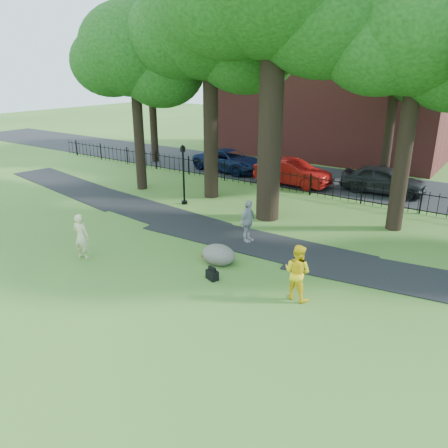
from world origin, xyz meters
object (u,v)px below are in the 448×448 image
Objects in this scene: boulder at (218,253)px; red_sedan at (292,172)px; woman at (81,236)px; man at (297,272)px; lamppost at (184,175)px.

red_sedan is (-2.93, 12.11, 0.40)m from boulder.
man is at bearing 179.75° from woman.
red_sedan is (-6.53, 12.87, -0.13)m from man.
woman reaches higher than red_sedan.
lamppost is (-9.49, 5.88, 0.66)m from man.
woman is at bearing -60.28° from lamppost.
red_sedan is (1.67, 14.72, -0.10)m from woman.
lamppost is at bearing 139.08° from boulder.
lamppost reaches higher than red_sedan.
man is 0.38× the size of red_sedan.
lamppost reaches higher than boulder.
lamppost is 7.64m from red_sedan.
woman is 0.97× the size of man.
man is 3.72m from boulder.
woman is 1.34× the size of boulder.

